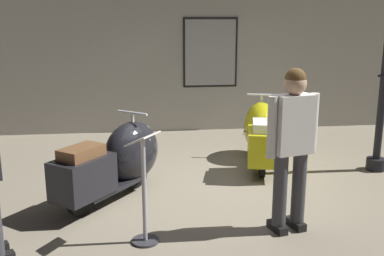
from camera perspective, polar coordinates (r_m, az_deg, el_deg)
name	(u,v)px	position (r m, az deg, el deg)	size (l,w,h in m)	color
ground_plane	(223,191)	(6.00, 3.93, -7.96)	(60.00, 60.00, 0.00)	gray
showroom_back_wall	(192,50)	(9.05, 0.00, 9.85)	(18.00, 0.24, 3.23)	#ADA89E
scooter_0	(118,160)	(5.75, -9.34, -4.03)	(1.43, 1.66, 1.05)	black
scooter_1	(261,133)	(7.10, 8.80, -0.62)	(0.87, 1.79, 1.05)	black
visitor_0	(292,140)	(4.70, 12.61, -1.44)	(0.57, 0.35, 1.74)	black
info_stanchion	(144,198)	(4.53, -6.09, -8.81)	(0.36, 0.39, 1.15)	#333338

